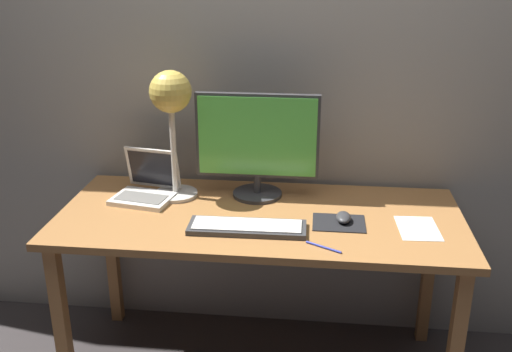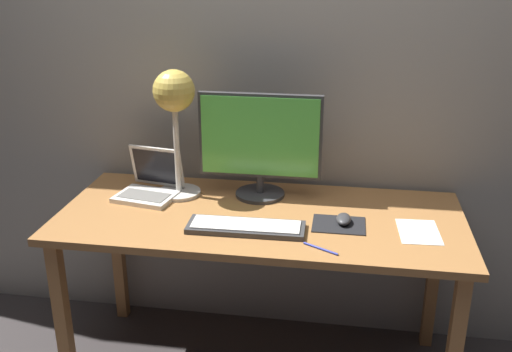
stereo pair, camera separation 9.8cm
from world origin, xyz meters
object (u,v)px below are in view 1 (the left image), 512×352
desk_lamp (171,104)px  keyboard_main (247,227)px  laptop (148,184)px  pen (324,247)px  mouse (343,217)px  monitor (257,142)px

desk_lamp → keyboard_main: bearing=-40.9°
laptop → desk_lamp: 0.36m
desk_lamp → pen: bearing=-33.2°
keyboard_main → mouse: 0.38m
laptop → mouse: 0.83m
laptop → desk_lamp: bearing=11.6°
desk_lamp → pen: (0.63, -0.41, -0.40)m
mouse → pen: mouse is taller
monitor → desk_lamp: bearing=-173.7°
laptop → keyboard_main: bearing=-31.0°
laptop → desk_lamp: (0.11, 0.02, 0.34)m
desk_lamp → mouse: (0.70, -0.19, -0.38)m
monitor → desk_lamp: 0.38m
mouse → pen: (-0.07, -0.22, -0.02)m
monitor → mouse: bearing=-32.3°
monitor → desk_lamp: (-0.35, -0.04, 0.16)m
keyboard_main → desk_lamp: (-0.34, 0.30, 0.39)m
keyboard_main → mouse: (0.36, 0.11, 0.01)m
laptop → pen: laptop is taller
desk_lamp → pen: desk_lamp is taller
monitor → keyboard_main: (-0.00, -0.34, -0.23)m
laptop → pen: bearing=-27.6°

